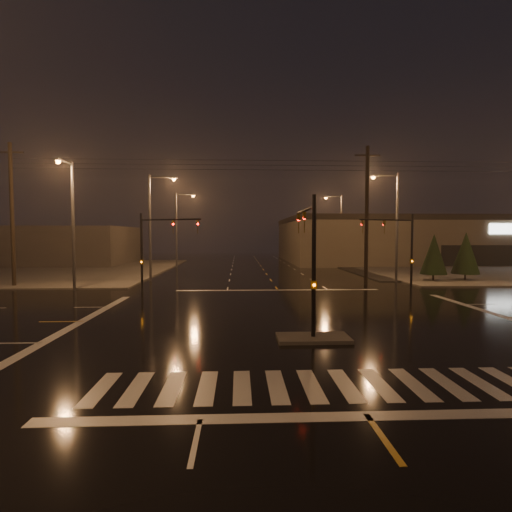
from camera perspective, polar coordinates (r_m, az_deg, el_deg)
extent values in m
plane|color=black|center=(20.92, 6.13, -9.01)|extent=(140.00, 140.00, 0.00)
cube|color=#4C4944|center=(60.30, 30.83, -1.50)|extent=(36.00, 36.00, 0.12)
cube|color=#4C4944|center=(57.15, -30.57, -1.72)|extent=(36.00, 36.00, 0.12)
cube|color=#4C4944|center=(17.06, 8.18, -11.53)|extent=(3.00, 1.60, 0.15)
cube|color=beige|center=(12.43, 12.65, -17.52)|extent=(15.00, 2.60, 0.01)
cube|color=beige|center=(10.65, 15.65, -21.16)|extent=(16.00, 0.50, 0.01)
cube|color=beige|center=(31.68, 3.15, -4.88)|extent=(16.00, 0.50, 0.01)
cube|color=brown|center=(76.40, 27.45, 2.03)|extent=(60.00, 28.00, 7.00)
cube|color=black|center=(76.43, 27.51, 4.50)|extent=(60.20, 28.20, 0.80)
cube|color=#3F3A37|center=(69.95, -29.62, 1.34)|extent=(30.00, 18.00, 5.60)
cylinder|color=black|center=(16.57, 8.26, -1.69)|extent=(0.18, 0.18, 6.00)
cylinder|color=black|center=(18.77, 7.03, 6.50)|extent=(0.12, 4.50, 0.12)
imported|color=#594707|center=(20.76, 6.10, 6.03)|extent=(0.16, 0.20, 1.00)
cube|color=#594707|center=(16.64, 8.24, -4.09)|extent=(0.25, 0.18, 0.35)
cylinder|color=black|center=(33.62, 21.36, 0.50)|extent=(0.18, 0.18, 6.00)
cylinder|color=black|center=(31.94, 18.20, 4.92)|extent=(4.74, 1.82, 0.12)
imported|color=#594707|center=(30.52, 14.98, 4.97)|extent=(0.24, 0.22, 1.00)
cube|color=#594707|center=(33.66, 21.34, -0.69)|extent=(0.25, 0.18, 0.35)
cylinder|color=black|center=(31.64, -16.02, 0.45)|extent=(0.18, 0.18, 6.00)
cylinder|color=black|center=(30.32, -12.14, 5.12)|extent=(4.74, 1.82, 0.12)
imported|color=#594707|center=(29.27, -8.29, 5.13)|extent=(0.24, 0.22, 1.00)
cube|color=#594707|center=(31.68, -16.01, -0.82)|extent=(0.25, 0.18, 0.35)
cylinder|color=#38383A|center=(39.15, -14.92, 3.86)|extent=(0.24, 0.24, 10.00)
cylinder|color=#38383A|center=(39.28, -13.27, 10.90)|extent=(2.40, 0.14, 0.14)
cube|color=#38383A|center=(39.09, -11.66, 10.89)|extent=(0.70, 0.30, 0.18)
sphere|color=orange|center=(39.07, -11.66, 10.70)|extent=(0.32, 0.32, 0.32)
cylinder|color=#38383A|center=(54.88, -11.31, 3.63)|extent=(0.24, 0.24, 10.00)
cylinder|color=#38383A|center=(54.98, -10.11, 8.65)|extent=(2.40, 0.14, 0.14)
cube|color=#38383A|center=(54.84, -8.96, 8.62)|extent=(0.70, 0.30, 0.18)
sphere|color=orange|center=(54.83, -8.96, 8.48)|extent=(0.32, 0.32, 0.32)
cylinder|color=#38383A|center=(39.06, 19.50, 3.79)|extent=(0.24, 0.24, 10.00)
cylinder|color=#38383A|center=(39.00, 17.96, 10.89)|extent=(2.40, 0.14, 0.14)
cube|color=#38383A|center=(38.63, 16.40, 10.92)|extent=(0.70, 0.30, 0.18)
sphere|color=orange|center=(38.61, 16.40, 10.73)|extent=(0.32, 0.32, 0.32)
cylinder|color=#38383A|center=(58.09, 12.10, 3.58)|extent=(0.24, 0.24, 10.00)
cylinder|color=#38383A|center=(58.06, 10.99, 8.34)|extent=(2.40, 0.14, 0.14)
cube|color=#38383A|center=(57.81, 9.92, 8.32)|extent=(0.70, 0.30, 0.18)
sphere|color=orange|center=(57.79, 9.92, 8.19)|extent=(0.32, 0.32, 0.32)
cylinder|color=#38383A|center=(34.26, -24.67, 3.82)|extent=(0.24, 0.24, 10.00)
cylinder|color=#38383A|center=(33.60, -25.65, 12.05)|extent=(0.14, 2.40, 0.14)
cube|color=#38383A|center=(32.59, -26.42, 12.24)|extent=(0.30, 0.70, 0.18)
sphere|color=orange|center=(32.57, -26.42, 12.01)|extent=(0.32, 0.32, 0.32)
cylinder|color=black|center=(39.14, -31.50, 4.98)|extent=(0.32, 0.32, 12.00)
cube|color=black|center=(39.71, -31.71, 12.50)|extent=(2.20, 0.12, 0.12)
cylinder|color=black|center=(36.01, 15.53, 5.52)|extent=(0.32, 0.32, 12.00)
cube|color=black|center=(36.62, 15.65, 13.68)|extent=(2.20, 0.12, 0.12)
cylinder|color=black|center=(40.94, 23.99, -2.86)|extent=(0.18, 0.18, 0.70)
cone|color=black|center=(40.79, 24.06, 0.26)|extent=(2.40, 2.40, 3.76)
cylinder|color=black|center=(42.70, 27.70, -2.71)|extent=(0.18, 0.18, 0.70)
cone|color=black|center=(42.54, 27.78, 0.39)|extent=(2.52, 2.52, 3.93)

